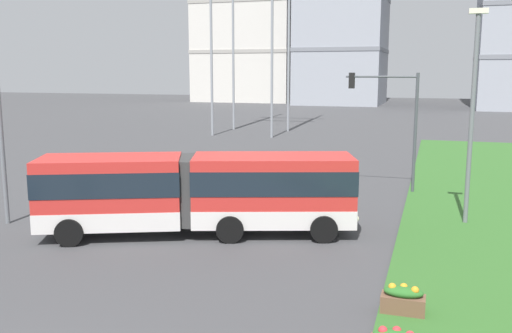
% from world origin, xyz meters
% --- Properties ---
extents(articulated_bus, '(11.87, 6.53, 3.00)m').
position_xyz_m(articulated_bus, '(-0.45, 11.95, 1.65)').
color(articulated_bus, red).
rests_on(articulated_bus, ground).
extents(car_black_sedan, '(4.52, 2.28, 1.58)m').
position_xyz_m(car_black_sedan, '(-6.04, 18.37, 0.75)').
color(car_black_sedan, black).
rests_on(car_black_sedan, ground).
extents(flower_planter_2, '(1.10, 0.56, 0.74)m').
position_xyz_m(flower_planter_2, '(7.41, 6.92, 0.43)').
color(flower_planter_2, brown).
rests_on(flower_planter_2, grass_median).
extents(traffic_light_far_right, '(3.63, 0.28, 6.08)m').
position_xyz_m(traffic_light_far_right, '(5.86, 22.00, 4.16)').
color(traffic_light_far_right, '#474C51').
rests_on(traffic_light_far_right, ground).
extents(streetlight_median, '(0.70, 0.28, 8.52)m').
position_xyz_m(streetlight_median, '(9.31, 16.56, 4.70)').
color(streetlight_median, slate).
rests_on(streetlight_median, ground).
extents(apartment_tower_west, '(20.50, 19.22, 38.97)m').
position_xyz_m(apartment_tower_west, '(-30.00, 107.33, 19.50)').
color(apartment_tower_west, silver).
rests_on(apartment_tower_west, ground).
extents(apartment_tower_westcentre, '(15.92, 18.39, 38.87)m').
position_xyz_m(apartment_tower_westcentre, '(-9.77, 101.57, 19.45)').
color(apartment_tower_westcentre, '#9EA3AD').
rests_on(apartment_tower_westcentre, ground).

